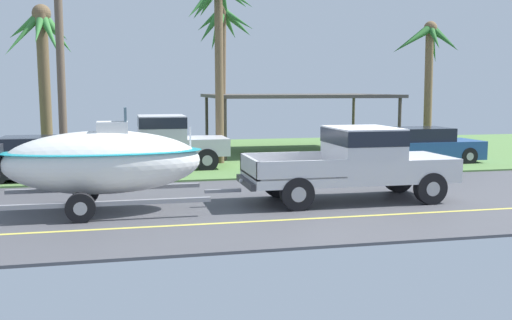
# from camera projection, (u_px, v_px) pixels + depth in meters

# --- Properties ---
(ground) EXTENTS (36.00, 22.00, 0.11)m
(ground) POSITION_uv_depth(u_px,v_px,m) (270.00, 162.00, 23.28)
(ground) COLOR #4C4C51
(pickup_truck_towing) EXTENTS (5.50, 2.05, 1.88)m
(pickup_truck_towing) POSITION_uv_depth(u_px,v_px,m) (361.00, 160.00, 15.11)
(pickup_truck_towing) COLOR silver
(pickup_truck_towing) RESTS_ON ground
(boat_on_trailer) EXTENTS (5.81, 2.35, 2.44)m
(boat_on_trailer) POSITION_uv_depth(u_px,v_px,m) (103.00, 162.00, 13.68)
(boat_on_trailer) COLOR gray
(boat_on_trailer) RESTS_ON ground
(parked_pickup_background) EXTENTS (5.57, 1.98, 1.92)m
(parked_pickup_background) POSITION_uv_depth(u_px,v_px,m) (161.00, 140.00, 20.81)
(parked_pickup_background) COLOR silver
(parked_pickup_background) RESTS_ON ground
(parked_sedan_near) EXTENTS (4.65, 1.84, 1.38)m
(parked_sedan_near) POSITION_uv_depth(u_px,v_px,m) (418.00, 146.00, 22.55)
(parked_sedan_near) COLOR #234C89
(parked_sedan_near) RESTS_ON ground
(parked_sedan_far) EXTENTS (4.35, 1.82, 1.38)m
(parked_sedan_far) POSITION_uv_depth(u_px,v_px,m) (49.00, 159.00, 18.43)
(parked_sedan_far) COLOR black
(parked_sedan_far) RESTS_ON ground
(carport_awning) EXTENTS (7.89, 5.53, 2.61)m
(carport_awning) POSITION_uv_depth(u_px,v_px,m) (297.00, 97.00, 26.09)
(carport_awning) COLOR #4C4238
(carport_awning) RESTS_ON ground
(palm_tree_near_left) EXTENTS (3.19, 3.41, 5.77)m
(palm_tree_near_left) POSITION_uv_depth(u_px,v_px,m) (427.00, 52.00, 25.79)
(palm_tree_near_left) COLOR brown
(palm_tree_near_left) RESTS_ON ground
(palm_tree_near_right) EXTENTS (2.67, 2.82, 6.44)m
(palm_tree_near_right) POSITION_uv_depth(u_px,v_px,m) (222.00, 37.00, 25.44)
(palm_tree_near_right) COLOR brown
(palm_tree_near_right) RESTS_ON ground
(palm_tree_mid) EXTENTS (2.62, 2.94, 5.99)m
(palm_tree_mid) POSITION_uv_depth(u_px,v_px,m) (43.00, 50.00, 22.11)
(palm_tree_mid) COLOR brown
(palm_tree_mid) RESTS_ON ground
(palm_tree_far_left) EXTENTS (2.83, 2.80, 6.94)m
(palm_tree_far_left) POSITION_uv_depth(u_px,v_px,m) (217.00, 18.00, 21.78)
(palm_tree_far_left) COLOR brown
(palm_tree_far_left) RESTS_ON ground
(utility_pole) EXTENTS (0.24, 1.80, 8.28)m
(utility_pole) POSITION_uv_depth(u_px,v_px,m) (60.00, 40.00, 17.53)
(utility_pole) COLOR brown
(utility_pole) RESTS_ON ground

